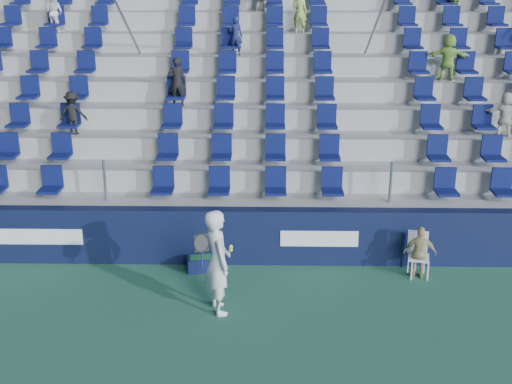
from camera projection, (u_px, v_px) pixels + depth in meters
ground at (241, 345)px, 10.59m from camera, size 70.00×70.00×0.00m
sponsor_wall at (247, 236)px, 13.36m from camera, size 24.00×0.32×1.20m
grandstand at (252, 111)px, 17.65m from camera, size 24.00×8.17×6.63m
tennis_player at (218, 262)px, 11.34m from camera, size 0.74×0.83×1.95m
line_judge_chair at (418, 251)px, 12.85m from camera, size 0.48×0.50×0.91m
line_judge at (420, 253)px, 12.71m from camera, size 0.67×0.35×1.10m
ball_bin at (201, 263)px, 13.14m from camera, size 0.59×0.44×0.30m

